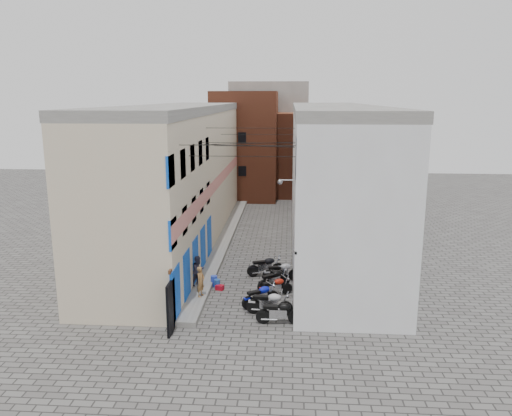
% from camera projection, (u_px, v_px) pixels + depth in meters
% --- Properties ---
extents(ground, '(90.00, 90.00, 0.00)m').
position_uv_depth(ground, '(233.00, 329.00, 20.86)').
color(ground, '#54514F').
rests_on(ground, ground).
extents(plinth, '(0.90, 26.00, 0.25)m').
position_uv_depth(plinth, '(225.00, 239.00, 33.63)').
color(plinth, slate).
rests_on(plinth, ground).
extents(building_left, '(5.10, 27.00, 9.00)m').
position_uv_depth(building_left, '(180.00, 175.00, 32.82)').
color(building_left, beige).
rests_on(building_left, ground).
extents(building_right, '(5.94, 26.00, 9.00)m').
position_uv_depth(building_right, '(332.00, 176.00, 32.20)').
color(building_right, white).
rests_on(building_right, ground).
extents(building_far_brick_left, '(6.00, 6.00, 10.00)m').
position_uv_depth(building_far_brick_left, '(245.00, 145.00, 47.16)').
color(building_far_brick_left, brown).
rests_on(building_far_brick_left, ground).
extents(building_far_brick_right, '(5.00, 6.00, 8.00)m').
position_uv_depth(building_far_brick_right, '(298.00, 154.00, 49.00)').
color(building_far_brick_right, brown).
rests_on(building_far_brick_right, ground).
extents(building_far_concrete, '(8.00, 5.00, 11.00)m').
position_uv_depth(building_far_concrete, '(269.00, 135.00, 52.76)').
color(building_far_concrete, slate).
rests_on(building_far_concrete, ground).
extents(far_shopfront, '(2.00, 0.30, 2.40)m').
position_uv_depth(far_shopfront, '(265.00, 191.00, 45.13)').
color(far_shopfront, black).
rests_on(far_shopfront, ground).
extents(overhead_wires, '(5.80, 13.02, 1.32)m').
position_uv_depth(overhead_wires, '(248.00, 142.00, 26.75)').
color(overhead_wires, black).
rests_on(overhead_wires, ground).
extents(motorcycle_a, '(2.02, 0.64, 1.17)m').
position_uv_depth(motorcycle_a, '(279.00, 311.00, 21.26)').
color(motorcycle_a, black).
rests_on(motorcycle_a, ground).
extents(motorcycle_b, '(2.15, 0.83, 1.22)m').
position_uv_depth(motorcycle_b, '(270.00, 302.00, 22.18)').
color(motorcycle_b, '#B9B9BE').
rests_on(motorcycle_b, ground).
extents(motorcycle_c, '(1.94, 1.62, 1.13)m').
position_uv_depth(motorcycle_c, '(260.00, 295.00, 23.09)').
color(motorcycle_c, '#0C17B7').
rests_on(motorcycle_c, ground).
extents(motorcycle_d, '(1.86, 1.28, 1.04)m').
position_uv_depth(motorcycle_d, '(275.00, 286.00, 24.28)').
color(motorcycle_d, '#B01B0C').
rests_on(motorcycle_d, ground).
extents(motorcycle_e, '(1.94, 1.76, 1.15)m').
position_uv_depth(motorcycle_e, '(274.00, 278.00, 25.13)').
color(motorcycle_e, black).
rests_on(motorcycle_e, ground).
extents(motorcycle_f, '(2.13, 1.04, 1.18)m').
position_uv_depth(motorcycle_f, '(282.00, 271.00, 26.20)').
color(motorcycle_f, '#A1A1A6').
rests_on(motorcycle_f, ground).
extents(motorcycle_g, '(2.16, 1.29, 1.19)m').
position_uv_depth(motorcycle_g, '(266.00, 265.00, 27.03)').
color(motorcycle_g, black).
rests_on(motorcycle_g, ground).
extents(person_a, '(0.50, 0.62, 1.47)m').
position_uv_depth(person_a, '(201.00, 281.00, 23.56)').
color(person_a, '#9D6B39').
rests_on(person_a, plinth).
extents(person_b, '(0.89, 0.93, 1.52)m').
position_uv_depth(person_b, '(198.00, 271.00, 24.96)').
color(person_b, '#2D2D43').
rests_on(person_b, plinth).
extents(water_jug_near, '(0.30, 0.30, 0.46)m').
position_uv_depth(water_jug_near, '(217.00, 284.00, 25.31)').
color(water_jug_near, '#2050A4').
rests_on(water_jug_near, ground).
extents(water_jug_far, '(0.38, 0.38, 0.54)m').
position_uv_depth(water_jug_far, '(214.00, 281.00, 25.60)').
color(water_jug_far, blue).
rests_on(water_jug_far, ground).
extents(red_crate, '(0.45, 0.38, 0.24)m').
position_uv_depth(red_crate, '(220.00, 287.00, 25.12)').
color(red_crate, '#B20C1F').
rests_on(red_crate, ground).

